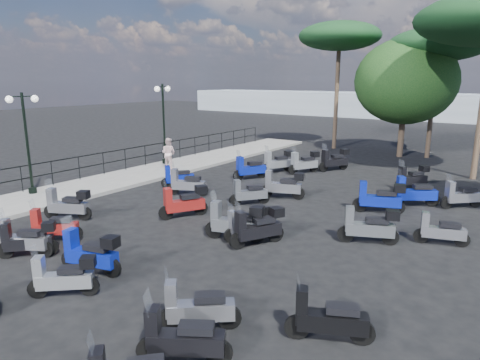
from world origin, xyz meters
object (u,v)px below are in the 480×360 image
Objects in this scene: lamp_post_1 at (27,137)px; scooter_3 at (187,184)px; scooter_10 at (283,185)px; scooter_22 at (380,198)px; pedestrian_far at (168,153)px; scooter_5 at (250,169)px; scooter_26 at (327,319)px; scooter_27 at (440,231)px; scooter_17 at (304,163)px; scooter_23 at (414,193)px; pine_2 at (340,37)px; scooter_8 at (53,227)px; scooter_24 at (182,340)px; lamp_post_2 at (164,119)px; scooter_15 at (235,223)px; broadleaf_tree at (406,81)px; scooter_30 at (278,162)px; pine_0 at (438,45)px; scooter_19 at (197,309)px; scooter_7 at (28,240)px; scooter_2 at (68,205)px; scooter_0 at (22,240)px; scooter_12 at (64,277)px; scooter_29 at (412,178)px; scooter_11 at (334,160)px; scooter_14 at (258,228)px; scooter_16 at (249,194)px; scooter_28 at (461,196)px; scooter_20 at (247,224)px; scooter_21 at (369,227)px; scooter_4 at (178,177)px.

scooter_3 is (5.09, 3.79, -1.99)m from lamp_post_1.
scooter_22 is (3.81, 0.30, 0.00)m from scooter_10.
pedestrian_far is 4.67m from scooter_5.
scooter_27 is (0.75, 6.32, -0.03)m from scooter_26.
scooter_26 is (6.94, -12.84, -0.09)m from scooter_17.
scooter_23 is 0.19× the size of pine_2.
scooter_24 reaches higher than scooter_8.
lamp_post_2 reaches higher than scooter_8.
broadleaf_tree is at bearing -18.42° from scooter_15.
scooter_17 and scooter_30 have the same top height.
pine_2 is (-7.26, 13.05, 6.92)m from scooter_22.
lamp_post_2 is 0.61× the size of broadleaf_tree.
scooter_19 is at bearing -88.56° from pine_0.
scooter_5 is 1.05× the size of scooter_23.
pine_2 is (-0.65, 22.46, 6.99)m from scooter_7.
lamp_post_2 is at bearing -1.81° from scooter_2.
scooter_17 is 14.73m from scooter_19.
scooter_0 reaches higher than scooter_26.
scooter_8 reaches higher than scooter_12.
lamp_post_2 reaches higher than scooter_29.
scooter_11 reaches higher than scooter_8.
scooter_10 is at bearing 151.27° from scooter_30.
scooter_14 reaches higher than scooter_16.
scooter_8 is at bearing 64.56° from scooter_26.
lamp_post_2 is at bearing -19.26° from scooter_7.
lamp_post_2 is 3.44× the size of scooter_12.
scooter_10 reaches higher than scooter_29.
scooter_27 is 19.26m from pine_2.
scooter_5 reaches higher than scooter_28.
scooter_17 reaches higher than scooter_26.
scooter_14 is at bearing 179.87° from scooter_20.
scooter_8 is at bearing 40.46° from scooter_19.
scooter_29 is (-2.22, 1.91, 0.04)m from scooter_28.
scooter_11 is 0.24× the size of broadleaf_tree.
scooter_15 is 1.09× the size of scooter_17.
scooter_21 is at bearing -127.71° from scooter_20.
pine_0 reaches higher than scooter_12.
scooter_26 is (10.27, -7.00, 0.01)m from scooter_4.
pine_0 is at bearing -25.82° from scooter_28.
pedestrian_far reaches higher than scooter_21.
scooter_3 reaches higher than scooter_12.
scooter_2 is at bearing 88.99° from scooter_29.
scooter_16 is 0.18× the size of pine_0.
scooter_11 is at bearing -114.38° from pine_0.
scooter_11 is 4.67m from scooter_29.
pine_0 is at bearing -38.61° from scooter_19.
scooter_22 is (0.53, 9.46, 0.09)m from scooter_19.
scooter_10 is at bearing -20.38° from scooter_19.
scooter_17 reaches higher than scooter_19.
scooter_3 is at bearing -112.40° from pine_0.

